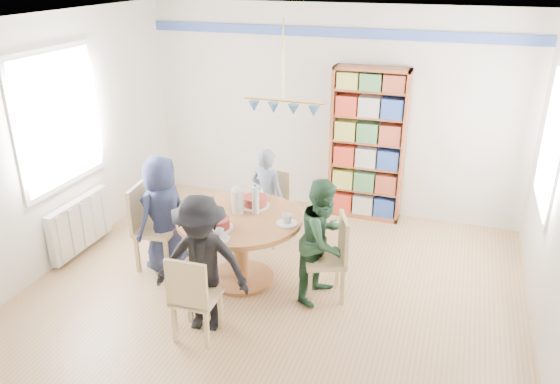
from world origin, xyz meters
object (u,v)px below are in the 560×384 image
at_px(person_near, 202,264).
at_px(bookshelf, 368,146).
at_px(person_left, 163,213).
at_px(chair_near, 193,295).
at_px(dining_table, 240,233).
at_px(person_right, 323,240).
at_px(chair_right, 332,254).
at_px(chair_far, 272,203).
at_px(person_far, 267,196).
at_px(chair_left, 149,223).
at_px(radiator, 80,224).

bearing_deg(person_near, bookshelf, 62.70).
bearing_deg(person_left, chair_near, 56.68).
height_order(dining_table, bookshelf, bookshelf).
bearing_deg(person_right, chair_near, 153.41).
xyz_separation_m(chair_right, person_right, (-0.09, -0.02, 0.15)).
height_order(chair_far, person_far, person_far).
distance_m(dining_table, chair_left, 1.06).
distance_m(radiator, chair_near, 2.26).
relative_size(chair_right, person_right, 0.70).
bearing_deg(chair_far, person_right, -47.92).
bearing_deg(bookshelf, chair_near, -106.96).
bearing_deg(dining_table, chair_far, 90.11).
xyz_separation_m(chair_right, chair_near, (-0.99, -1.08, -0.01)).
bearing_deg(radiator, chair_right, 0.60).
bearing_deg(chair_near, chair_right, 47.46).
xyz_separation_m(person_left, person_near, (0.90, -0.86, 0.02)).
bearing_deg(chair_right, person_near, -138.95).
bearing_deg(bookshelf, chair_far, -132.24).
distance_m(person_left, person_near, 1.24).
bearing_deg(dining_table, chair_left, -177.90).
height_order(person_left, person_far, person_left).
bearing_deg(chair_left, person_near, -37.95).
height_order(chair_near, person_left, person_left).
height_order(chair_left, chair_right, chair_left).
distance_m(chair_left, person_far, 1.41).
height_order(chair_right, person_right, person_right).
height_order(chair_right, person_near, person_near).
bearing_deg(person_near, dining_table, 80.22).
xyz_separation_m(chair_far, chair_near, (-0.00, -2.06, -0.01)).
height_order(chair_right, person_left, person_left).
xyz_separation_m(person_far, bookshelf, (0.97, 1.09, 0.38)).
relative_size(person_far, person_near, 0.89).
bearing_deg(dining_table, person_near, -90.72).
height_order(chair_near, person_far, person_far).
bearing_deg(radiator, bookshelf, 34.74).
bearing_deg(chair_left, person_right, 0.91).
height_order(chair_right, chair_far, chair_right).
height_order(dining_table, chair_far, chair_far).
relative_size(radiator, person_left, 0.77).
distance_m(radiator, chair_far, 2.25).
bearing_deg(dining_table, chair_right, 0.41).
distance_m(chair_left, bookshelf, 2.90).
xyz_separation_m(chair_left, chair_far, (1.06, 1.02, -0.04)).
bearing_deg(person_right, dining_table, 103.04).
bearing_deg(chair_far, chair_right, -44.65).
height_order(person_right, person_near, person_near).
bearing_deg(person_right, person_far, 58.57).
distance_m(person_far, bookshelf, 1.51).
relative_size(radiator, bookshelf, 0.50).
height_order(chair_right, person_far, person_far).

